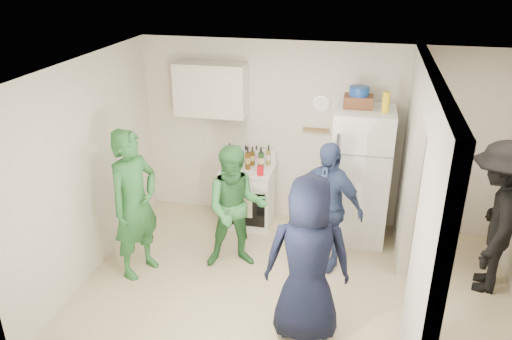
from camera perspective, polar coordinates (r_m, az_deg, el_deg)
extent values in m
plane|color=#C3B189|center=(5.86, 4.38, -13.31)|extent=(4.80, 4.80, 0.00)
plane|color=silver|center=(6.77, 6.88, 3.91)|extent=(4.80, 0.00, 4.80)
plane|color=silver|center=(3.77, 0.97, -13.33)|extent=(4.80, 0.00, 4.80)
plane|color=silver|center=(5.98, -18.58, 0.08)|extent=(0.00, 3.40, 3.40)
plane|color=white|center=(4.80, 5.31, 11.32)|extent=(4.80, 4.80, 0.00)
cube|color=silver|center=(6.21, 17.32, 1.11)|extent=(0.12, 1.20, 2.50)
cube|color=silver|center=(4.25, 19.01, -10.02)|extent=(0.12, 1.20, 2.50)
cube|color=silver|center=(4.84, 19.55, 7.74)|extent=(0.12, 1.00, 0.40)
cube|color=white|center=(6.93, -0.95, -2.92)|extent=(0.70, 0.59, 0.84)
cube|color=silver|center=(6.70, -5.17, 9.14)|extent=(0.95, 0.34, 0.70)
cube|color=white|center=(6.54, 11.80, -0.61)|extent=(0.73, 0.71, 1.77)
cube|color=brown|center=(6.27, 11.62, 7.68)|extent=(0.35, 0.25, 0.15)
cylinder|color=#153B94|center=(6.23, 11.72, 8.83)|extent=(0.24, 0.24, 0.11)
cylinder|color=yellow|center=(6.11, 14.63, 7.48)|extent=(0.09, 0.09, 0.25)
cylinder|color=white|center=(6.61, 7.49, 7.49)|extent=(0.22, 0.02, 0.22)
cube|color=olive|center=(6.69, 6.88, 4.57)|extent=(0.35, 0.08, 0.03)
cylinder|color=yellow|center=(6.53, -2.46, 0.62)|extent=(0.09, 0.09, 0.25)
cylinder|color=red|center=(6.50, 0.49, -0.10)|extent=(0.09, 0.09, 0.12)
imported|color=#2D7231|center=(5.83, -13.69, -3.82)|extent=(0.64, 0.76, 1.79)
imported|color=#367A3E|center=(5.86, -2.30, -4.37)|extent=(0.88, 0.77, 1.53)
imported|color=#3A4B80|center=(5.91, 8.02, -4.07)|extent=(1.01, 0.73, 1.58)
imported|color=black|center=(4.81, 5.93, -10.16)|extent=(0.90, 0.66, 1.71)
imported|color=black|center=(6.00, 25.66, -5.00)|extent=(0.90, 1.25, 1.75)
cylinder|color=brown|center=(6.87, -3.02, 1.95)|extent=(0.06, 0.06, 0.28)
cylinder|color=#17471F|center=(6.66, -2.53, 1.34)|extent=(0.07, 0.07, 0.31)
cylinder|color=silver|center=(6.85, -1.18, 1.79)|extent=(0.08, 0.08, 0.26)
cylinder|color=#5E3610|center=(6.65, -0.95, 1.36)|extent=(0.07, 0.07, 0.31)
cylinder|color=silver|center=(6.85, 0.04, 1.80)|extent=(0.06, 0.06, 0.26)
cylinder|color=#174118|center=(6.65, 0.58, 1.36)|extent=(0.08, 0.08, 0.31)
cylinder|color=olive|center=(6.78, 1.43, 1.70)|extent=(0.06, 0.06, 0.29)
cylinder|color=#B7BCC5|center=(6.67, -3.82, 1.17)|extent=(0.07, 0.07, 0.27)
cylinder|color=#4F3A0D|center=(6.79, -0.41, 1.61)|extent=(0.06, 0.06, 0.27)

